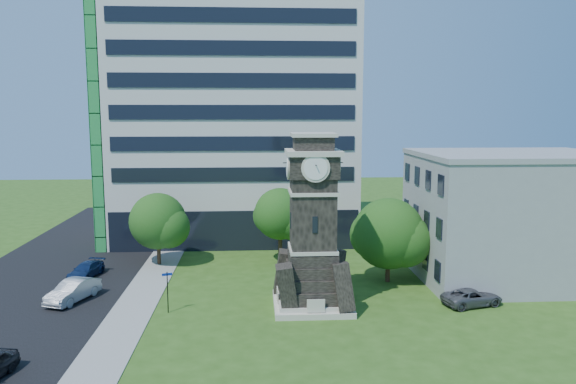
{
  "coord_description": "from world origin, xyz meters",
  "views": [
    {
      "loc": [
        -0.93,
        -35.95,
        13.63
      ],
      "look_at": [
        1.55,
        6.35,
        7.57
      ],
      "focal_mm": 35.0,
      "sensor_mm": 36.0,
      "label": 1
    }
  ],
  "objects": [
    {
      "name": "tree_ne",
      "position": [
        3.46,
        19.31,
        3.78
      ],
      "size": [
        5.51,
        5.01,
        6.44
      ],
      "rotation": [
        0.0,
        0.0,
        -0.43
      ],
      "color": "#332114",
      "rests_on": "ground"
    },
    {
      "name": "sidewalk",
      "position": [
        -9.5,
        5.0,
        0.03
      ],
      "size": [
        3.0,
        70.0,
        0.06
      ],
      "primitive_type": "cube",
      "color": "gray",
      "rests_on": "ground"
    },
    {
      "name": "car_east_lot",
      "position": [
        14.37,
        1.55,
        0.6
      ],
      "size": [
        4.71,
        3.06,
        1.21
      ],
      "primitive_type": "imported",
      "rotation": [
        0.0,
        0.0,
        1.83
      ],
      "color": "#535459",
      "rests_on": "ground"
    },
    {
      "name": "ground",
      "position": [
        0.0,
        0.0,
        0.0
      ],
      "size": [
        160.0,
        160.0,
        0.0
      ],
      "primitive_type": "plane",
      "color": "#2D5016",
      "rests_on": "ground"
    },
    {
      "name": "park_bench",
      "position": [
        4.36,
        1.95,
        0.44
      ],
      "size": [
        1.62,
        0.43,
        0.84
      ],
      "rotation": [
        0.0,
        0.0,
        -0.01
      ],
      "color": "black",
      "rests_on": "ground"
    },
    {
      "name": "street",
      "position": [
        -18.0,
        5.0,
        0.01
      ],
      "size": [
        14.0,
        80.0,
        0.02
      ],
      "primitive_type": "cube",
      "color": "black",
      "rests_on": "ground"
    },
    {
      "name": "tree_nw",
      "position": [
        -9.59,
        13.74,
        3.83
      ],
      "size": [
        5.54,
        5.04,
        6.51
      ],
      "rotation": [
        0.0,
        0.0,
        -0.22
      ],
      "color": "#332114",
      "rests_on": "ground"
    },
    {
      "name": "car_street_north",
      "position": [
        -15.06,
        10.12,
        0.6
      ],
      "size": [
        2.56,
        4.43,
        1.21
      ],
      "primitive_type": "imported",
      "rotation": [
        0.0,
        0.0,
        -0.22
      ],
      "color": "#11244D",
      "rests_on": "ground"
    },
    {
      "name": "tree_nc",
      "position": [
        1.32,
        13.54,
        4.38
      ],
      "size": [
        5.13,
        4.66,
        6.9
      ],
      "rotation": [
        0.0,
        0.0,
        0.22
      ],
      "color": "#332114",
      "rests_on": "ground"
    },
    {
      "name": "clock_tower",
      "position": [
        3.0,
        2.0,
        5.28
      ],
      "size": [
        5.4,
        5.4,
        12.22
      ],
      "color": "beige",
      "rests_on": "ground"
    },
    {
      "name": "car_street_mid",
      "position": [
        -14.22,
        4.15,
        0.77
      ],
      "size": [
        3.16,
        4.95,
        1.54
      ],
      "primitive_type": "imported",
      "rotation": [
        0.0,
        0.0,
        -0.36
      ],
      "color": "#989B9F",
      "rests_on": "ground"
    },
    {
      "name": "office_low",
      "position": [
        19.97,
        8.0,
        5.21
      ],
      "size": [
        15.2,
        12.2,
        10.4
      ],
      "color": "#949699",
      "rests_on": "ground"
    },
    {
      "name": "office_tall",
      "position": [
        -3.2,
        25.84,
        14.22
      ],
      "size": [
        26.2,
        15.11,
        28.6
      ],
      "color": "silver",
      "rests_on": "ground"
    },
    {
      "name": "street_sign",
      "position": [
        -6.98,
        1.35,
        1.8
      ],
      "size": [
        0.69,
        0.07,
        2.87
      ],
      "rotation": [
        0.0,
        0.0,
        0.3
      ],
      "color": "black",
      "rests_on": "ground"
    },
    {
      "name": "tree_east",
      "position": [
        9.78,
        7.51,
        3.81
      ],
      "size": [
        6.3,
        5.73,
        6.84
      ],
      "rotation": [
        0.0,
        0.0,
        -0.22
      ],
      "color": "#332114",
      "rests_on": "ground"
    }
  ]
}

